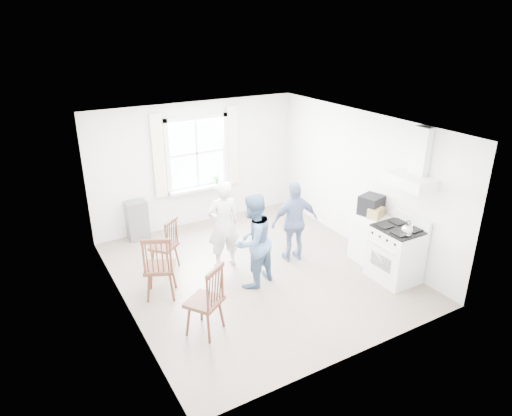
{
  "coord_description": "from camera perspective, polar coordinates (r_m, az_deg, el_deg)",
  "views": [
    {
      "loc": [
        -3.49,
        -6.03,
        4.11
      ],
      "look_at": [
        0.1,
        0.2,
        1.12
      ],
      "focal_mm": 32.0,
      "sensor_mm": 36.0,
      "label": 1
    }
  ],
  "objects": [
    {
      "name": "stereo_stack",
      "position": [
        8.3,
        14.2,
        0.38
      ],
      "size": [
        0.46,
        0.44,
        0.34
      ],
      "color": "black",
      "rests_on": "low_cabinet"
    },
    {
      "name": "windsor_chair_c",
      "position": [
        6.33,
        -5.66,
        -10.58
      ],
      "size": [
        0.62,
        0.62,
        1.08
      ],
      "color": "#401E14",
      "rests_on": "ground"
    },
    {
      "name": "low_cabinet",
      "position": [
        8.5,
        14.0,
        -3.66
      ],
      "size": [
        0.5,
        0.55,
        0.9
      ],
      "primitive_type": "cube",
      "color": "silver",
      "rests_on": "ground"
    },
    {
      "name": "windsor_chair_b",
      "position": [
        7.18,
        -12.13,
        -6.57
      ],
      "size": [
        0.61,
        0.61,
        1.11
      ],
      "color": "#401E14",
      "rests_on": "ground"
    },
    {
      "name": "range_hood",
      "position": [
        7.59,
        19.12,
        4.39
      ],
      "size": [
        0.45,
        0.76,
        0.94
      ],
      "color": "silver",
      "rests_on": "room_shell"
    },
    {
      "name": "room_shell",
      "position": [
        7.51,
        0.08,
        0.6
      ],
      "size": [
        4.62,
        5.12,
        2.64
      ],
      "color": "#7D6D60",
      "rests_on": "ground"
    },
    {
      "name": "person_right",
      "position": [
        8.19,
        4.85,
        -1.72
      ],
      "size": [
        1.02,
        1.02,
        1.5
      ],
      "primitive_type": "imported",
      "rotation": [
        0.0,
        0.0,
        2.97
      ],
      "color": "navy",
      "rests_on": "ground"
    },
    {
      "name": "window_assembly",
      "position": [
        9.54,
        -7.33,
        6.28
      ],
      "size": [
        1.88,
        0.24,
        1.7
      ],
      "color": "white",
      "rests_on": "room_shell"
    },
    {
      "name": "gas_stove",
      "position": [
        8.01,
        17.06,
        -5.42
      ],
      "size": [
        0.68,
        0.76,
        1.12
      ],
      "color": "silver",
      "rests_on": "ground"
    },
    {
      "name": "person_mid",
      "position": [
        7.37,
        -0.41,
        -4.14
      ],
      "size": [
        1.0,
        1.0,
        1.6
      ],
      "primitive_type": "imported",
      "rotation": [
        0.0,
        0.0,
        3.5
      ],
      "color": "slate",
      "rests_on": "ground"
    },
    {
      "name": "shelf_unit",
      "position": [
        9.38,
        -14.6,
        -1.49
      ],
      "size": [
        0.4,
        0.3,
        0.8
      ],
      "primitive_type": "cube",
      "color": "slate",
      "rests_on": "ground"
    },
    {
      "name": "person_left",
      "position": [
        7.94,
        -4.12,
        -2.12
      ],
      "size": [
        0.63,
        0.63,
        1.6
      ],
      "primitive_type": "imported",
      "rotation": [
        0.0,
        0.0,
        3.06
      ],
      "color": "silver",
      "rests_on": "ground"
    },
    {
      "name": "kettle",
      "position": [
        7.56,
        18.35,
        -2.64
      ],
      "size": [
        0.18,
        0.18,
        0.25
      ],
      "color": "silver",
      "rests_on": "gas_stove"
    },
    {
      "name": "cardboard_box",
      "position": [
        8.19,
        14.74,
        -0.59
      ],
      "size": [
        0.34,
        0.29,
        0.18
      ],
      "primitive_type": "cube",
      "rotation": [
        0.0,
        0.0,
        0.38
      ],
      "color": "olive",
      "rests_on": "low_cabinet"
    },
    {
      "name": "potted_plant",
      "position": [
        9.74,
        -4.98,
        3.92
      ],
      "size": [
        0.23,
        0.23,
        0.32
      ],
      "primitive_type": "imported",
      "rotation": [
        0.0,
        0.0,
        0.4
      ],
      "color": "#2E6938",
      "rests_on": "window_assembly"
    },
    {
      "name": "windsor_chair_a",
      "position": [
        8.0,
        -10.87,
        -3.87
      ],
      "size": [
        0.58,
        0.58,
        0.99
      ],
      "color": "#401E14",
      "rests_on": "ground"
    }
  ]
}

